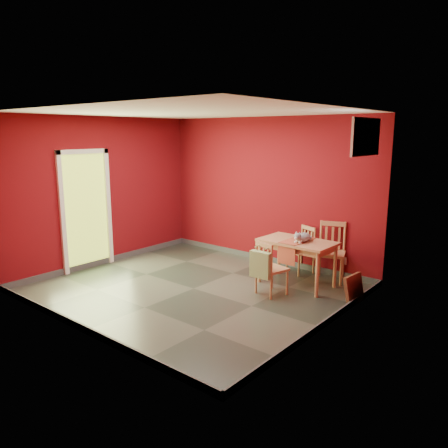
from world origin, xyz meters
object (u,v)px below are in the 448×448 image
Objects in this scene: chair_near at (270,268)px; picture_frame at (354,289)px; chair_far_right at (331,251)px; chair_far_left at (302,249)px; cat at (303,236)px; dining_table at (297,246)px; tote_bag at (261,265)px.

picture_frame is (1.12, 0.48, -0.21)m from chair_near.
chair_far_right reaches higher than picture_frame.
picture_frame is (0.73, -0.74, -0.29)m from chair_far_right.
picture_frame is at bearing -31.66° from chair_far_left.
chair_far_left is at bearing 130.66° from cat.
chair_far_left is at bearing 97.66° from chair_near.
dining_table is 1.14m from picture_frame.
dining_table is 1.46× the size of chair_far_left.
cat reaches higher than chair_far_left.
chair_near is at bearing -107.95° from chair_far_right.
chair_far_right is 1.48m from tote_bag.
chair_far_right is 1.17× the size of chair_near.
picture_frame is at bearing 30.49° from tote_bag.
tote_bag is at bearing -149.51° from picture_frame.
tote_bag is 1.16× the size of cat.
tote_bag is 0.92m from cat.
tote_bag is (-0.03, -0.20, 0.09)m from chair_near.
tote_bag is at bearing -93.50° from cat.
cat is (-0.20, -0.59, 0.34)m from chair_far_right.
chair_far_left is 1.49m from tote_bag.
picture_frame is at bearing 22.99° from chair_near.
picture_frame is at bearing 2.11° from cat.
picture_frame is (0.93, -0.15, -0.62)m from cat.
chair_far_left is at bearing 112.14° from dining_table.
dining_table reaches higher than picture_frame.
chair_near reaches higher than tote_bag.
chair_far_right is at bearing 134.48° from picture_frame.
chair_far_right is at bearing 82.33° from cat.
chair_far_left is 1.29m from chair_near.
tote_bag is at bearing -97.74° from dining_table.
cat is at bearing -8.14° from dining_table.
cat is 1.13m from picture_frame.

